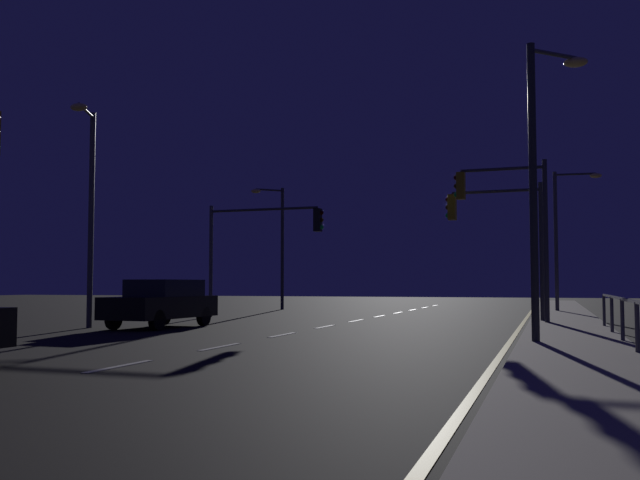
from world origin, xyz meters
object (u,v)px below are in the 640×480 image
(traffic_light_far_center, at_px, (262,235))
(street_lamp_mid_block, at_px, (564,225))
(traffic_light_near_right, at_px, (497,224))
(street_lamp_corner, at_px, (277,235))
(street_lamp_far_end, at_px, (542,161))
(car_oncoming, at_px, (162,302))
(traffic_light_mid_left, at_px, (506,210))
(street_lamp_median, at_px, (89,196))

(traffic_light_far_center, bearing_deg, street_lamp_mid_block, 34.23)
(traffic_light_near_right, height_order, street_lamp_mid_block, street_lamp_mid_block)
(street_lamp_mid_block, relative_size, street_lamp_corner, 0.99)
(traffic_light_near_right, xyz_separation_m, traffic_light_far_center, (-9.83, 1.44, -0.11))
(street_lamp_far_end, bearing_deg, street_lamp_mid_block, 87.61)
(car_oncoming, xyz_separation_m, traffic_light_near_right, (10.42, 5.72, 2.77))
(traffic_light_mid_left, distance_m, traffic_light_far_center, 10.58)
(street_lamp_far_end, bearing_deg, street_lamp_median, 169.66)
(traffic_light_far_center, relative_size, street_lamp_mid_block, 0.79)
(traffic_light_near_right, bearing_deg, street_lamp_median, -150.61)
(car_oncoming, xyz_separation_m, street_lamp_far_end, (12.09, -3.84, 3.45))
(traffic_light_near_right, distance_m, traffic_light_far_center, 9.94)
(car_oncoming, height_order, street_lamp_corner, street_lamp_corner)
(car_oncoming, distance_m, street_lamp_mid_block, 20.47)
(car_oncoming, bearing_deg, street_lamp_far_end, -17.63)
(traffic_light_near_right, distance_m, street_lamp_far_end, 9.73)
(car_oncoming, xyz_separation_m, traffic_light_far_center, (0.59, 7.16, 2.66))
(traffic_light_far_center, height_order, street_lamp_median, street_lamp_median)
(car_oncoming, height_order, traffic_light_near_right, traffic_light_near_right)
(car_oncoming, relative_size, traffic_light_mid_left, 0.81)
(traffic_light_near_right, bearing_deg, street_lamp_mid_block, 75.83)
(street_lamp_mid_block, distance_m, street_lamp_corner, 15.11)
(car_oncoming, height_order, street_lamp_far_end, street_lamp_far_end)
(traffic_light_near_right, distance_m, street_lamp_mid_block, 10.14)
(traffic_light_far_center, xyz_separation_m, street_lamp_corner, (-2.79, 9.04, 0.62))
(traffic_light_mid_left, height_order, traffic_light_far_center, traffic_light_mid_left)
(traffic_light_far_center, distance_m, street_lamp_far_end, 15.93)
(traffic_light_far_center, relative_size, street_lamp_median, 0.75)
(traffic_light_near_right, height_order, street_lamp_far_end, street_lamp_far_end)
(car_oncoming, xyz_separation_m, traffic_light_mid_left, (10.81, 4.45, 3.16))
(street_lamp_median, relative_size, street_lamp_far_end, 1.03)
(street_lamp_far_end, bearing_deg, traffic_light_far_center, 136.29)
(car_oncoming, distance_m, street_lamp_corner, 16.67)
(car_oncoming, height_order, traffic_light_far_center, traffic_light_far_center)
(traffic_light_mid_left, height_order, street_lamp_mid_block, street_lamp_mid_block)
(traffic_light_mid_left, height_order, street_lamp_corner, street_lamp_corner)
(street_lamp_mid_block, height_order, street_lamp_median, street_lamp_median)
(street_lamp_far_end, bearing_deg, traffic_light_mid_left, 98.78)
(street_lamp_corner, bearing_deg, car_oncoming, -82.25)
(street_lamp_mid_block, height_order, street_lamp_far_end, street_lamp_far_end)
(traffic_light_mid_left, relative_size, street_lamp_median, 0.78)
(traffic_light_near_right, relative_size, traffic_light_far_center, 0.93)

